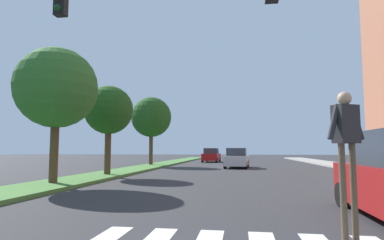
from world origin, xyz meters
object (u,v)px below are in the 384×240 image
(tree_distant, at_px, (151,117))
(sedan_distant, at_px, (211,156))
(tree_far, at_px, (109,110))
(pedestrian_performer, at_px, (346,143))
(traffic_light_gantry, at_px, (59,30))
(tree_mid, at_px, (57,88))
(sedan_far_horizon, at_px, (233,155))
(sedan_midblock, at_px, (237,159))

(tree_distant, relative_size, sedan_distant, 1.37)
(tree_far, bearing_deg, tree_distant, 93.77)
(tree_far, height_order, pedestrian_performer, tree_far)
(tree_distant, relative_size, traffic_light_gantry, 0.71)
(tree_mid, xyz_separation_m, tree_distant, (-0.40, 16.62, 0.39))
(traffic_light_gantry, bearing_deg, tree_far, 107.17)
(tree_mid, relative_size, sedan_far_horizon, 1.37)
(tree_distant, bearing_deg, sedan_distant, 65.72)
(tree_far, bearing_deg, traffic_light_gantry, -72.83)
(tree_far, xyz_separation_m, traffic_light_gantry, (3.35, -10.83, 0.55))
(tree_far, height_order, sedan_midblock, tree_far)
(tree_mid, xyz_separation_m, tree_far, (0.38, 4.79, -0.41))
(traffic_light_gantry, bearing_deg, sedan_midblock, 79.38)
(sedan_far_horizon, bearing_deg, tree_distant, -108.20)
(sedan_midblock, bearing_deg, sedan_distant, 104.87)
(tree_distant, distance_m, pedestrian_performer, 26.13)
(tree_mid, xyz_separation_m, sedan_far_horizon, (6.90, 38.81, -3.47))
(tree_mid, bearing_deg, traffic_light_gantry, -58.32)
(tree_distant, bearing_deg, tree_far, -86.23)
(tree_mid, xyz_separation_m, sedan_midblock, (7.66, 14.92, -3.45))
(tree_far, xyz_separation_m, pedestrian_performer, (9.23, -12.13, -2.15))
(sedan_midblock, xyz_separation_m, sedan_distant, (-3.27, 12.31, 0.02))
(tree_distant, height_order, traffic_light_gantry, tree_distant)
(traffic_light_gantry, bearing_deg, pedestrian_performer, -12.48)
(tree_mid, height_order, pedestrian_performer, tree_mid)
(tree_far, xyz_separation_m, sedan_midblock, (7.27, 10.13, -3.04))
(tree_mid, relative_size, sedan_midblock, 1.28)
(tree_distant, relative_size, sedan_midblock, 1.40)
(pedestrian_performer, relative_size, sedan_midblock, 0.54)
(pedestrian_performer, relative_size, sedan_far_horizon, 0.58)
(tree_mid, bearing_deg, pedestrian_performer, -37.38)
(sedan_midblock, xyz_separation_m, sedan_far_horizon, (-0.76, 23.89, -0.02))
(traffic_light_gantry, relative_size, sedan_far_horizon, 2.09)
(sedan_far_horizon, bearing_deg, sedan_distant, -102.22)
(tree_mid, xyz_separation_m, sedan_distant, (4.39, 27.23, -3.43))
(sedan_distant, xyz_separation_m, sedan_far_horizon, (2.51, 11.58, -0.04))
(sedan_distant, distance_m, sedan_far_horizon, 11.85)
(tree_far, distance_m, sedan_far_horizon, 34.77)
(sedan_midblock, bearing_deg, sedan_far_horizon, 91.82)
(tree_distant, distance_m, traffic_light_gantry, 23.03)
(tree_mid, height_order, sedan_midblock, tree_mid)
(sedan_midblock, distance_m, sedan_distant, 12.73)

